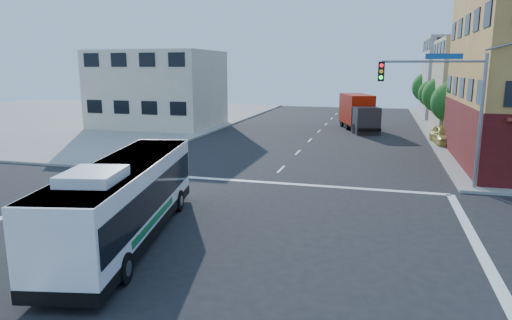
# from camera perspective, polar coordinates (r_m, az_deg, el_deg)

# --- Properties ---
(ground) EXTENTS (120.00, 120.00, 0.00)m
(ground) POSITION_cam_1_polar(r_m,az_deg,el_deg) (16.84, -6.43, -10.57)
(ground) COLOR black
(ground) RESTS_ON ground
(sidewalk_nw) EXTENTS (50.00, 50.00, 0.15)m
(sidewalk_nw) POSITION_cam_1_polar(r_m,az_deg,el_deg) (64.47, -24.25, 4.96)
(sidewalk_nw) COLOR gray
(sidewalk_nw) RESTS_ON ground
(building_east_near) EXTENTS (12.06, 10.06, 9.00)m
(building_east_near) POSITION_cam_1_polar(r_m,az_deg,el_deg) (49.73, 28.49, 8.07)
(building_east_near) COLOR tan
(building_east_near) RESTS_ON ground
(building_east_far) EXTENTS (12.06, 10.06, 10.00)m
(building_east_far) POSITION_cam_1_polar(r_m,az_deg,el_deg) (63.43, 25.73, 9.22)
(building_east_far) COLOR #A7A7A2
(building_east_far) RESTS_ON ground
(building_west) EXTENTS (12.06, 10.06, 8.00)m
(building_west) POSITION_cam_1_polar(r_m,az_deg,el_deg) (50.04, -12.09, 8.63)
(building_west) COLOR beige
(building_west) RESTS_ON ground
(signal_mast_ne) EXTENTS (7.91, 1.13, 8.07)m
(signal_mast_ne) POSITION_cam_1_polar(r_m,az_deg,el_deg) (25.32, 22.75, 7.62)
(signal_mast_ne) COLOR gray
(signal_mast_ne) RESTS_ON ground
(street_tree_a) EXTENTS (3.60, 3.60, 5.53)m
(street_tree_a) POSITION_cam_1_polar(r_m,az_deg,el_deg) (42.90, 23.52, 6.94)
(street_tree_a) COLOR #342313
(street_tree_a) RESTS_ON ground
(street_tree_b) EXTENTS (3.80, 3.80, 5.79)m
(street_tree_b) POSITION_cam_1_polar(r_m,az_deg,el_deg) (50.81, 22.30, 7.79)
(street_tree_b) COLOR #342313
(street_tree_b) RESTS_ON ground
(street_tree_c) EXTENTS (3.40, 3.40, 5.29)m
(street_tree_c) POSITION_cam_1_polar(r_m,az_deg,el_deg) (58.76, 21.38, 7.96)
(street_tree_c) COLOR #342313
(street_tree_c) RESTS_ON ground
(street_tree_d) EXTENTS (4.00, 4.00, 6.03)m
(street_tree_d) POSITION_cam_1_polar(r_m,az_deg,el_deg) (66.70, 20.72, 8.70)
(street_tree_d) COLOR #342313
(street_tree_d) RESTS_ON ground
(transit_bus) EXTENTS (4.50, 11.20, 3.24)m
(transit_bus) POSITION_cam_1_polar(r_m,az_deg,el_deg) (17.46, -15.91, -4.64)
(transit_bus) COLOR black
(transit_bus) RESTS_ON ground
(box_truck) EXTENTS (4.58, 8.24, 3.56)m
(box_truck) POSITION_cam_1_polar(r_m,az_deg,el_deg) (47.80, 12.70, 5.74)
(box_truck) COLOR #28272C
(box_truck) RESTS_ON ground
(parked_car) EXTENTS (2.33, 4.90, 1.62)m
(parked_car) POSITION_cam_1_polar(r_m,az_deg,el_deg) (40.79, 22.60, 2.88)
(parked_car) COLOR gold
(parked_car) RESTS_ON ground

